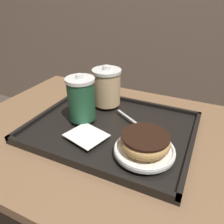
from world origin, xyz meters
TOP-DOWN VIEW (x-y plane):
  - cafe_table at (0.00, 0.00)m, footprint 0.91×0.66m
  - serving_tray at (0.01, 0.01)m, footprint 0.48×0.38m
  - napkin_paper at (-0.03, -0.08)m, footprint 0.12×0.11m
  - coffee_cup_front at (-0.09, 0.00)m, footprint 0.09×0.09m
  - coffee_cup_rear at (-0.06, 0.13)m, footprint 0.10×0.10m
  - plate_with_chocolate_donut at (0.14, -0.08)m, footprint 0.15×0.15m
  - donut_chocolate_glazed at (0.14, -0.08)m, footprint 0.12×0.12m
  - spoon at (0.08, 0.04)m, footprint 0.12×0.09m

SIDE VIEW (x-z plane):
  - cafe_table at x=0.00m, z-range 0.20..0.91m
  - serving_tray at x=0.01m, z-range 0.71..0.73m
  - napkin_paper at x=-0.03m, z-range 0.74..0.74m
  - spoon at x=0.08m, z-range 0.74..0.75m
  - plate_with_chocolate_donut at x=0.14m, z-range 0.74..0.75m
  - donut_chocolate_glazed at x=0.14m, z-range 0.75..0.79m
  - coffee_cup_rear at x=-0.06m, z-range 0.73..0.87m
  - coffee_cup_front at x=-0.09m, z-range 0.73..0.88m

